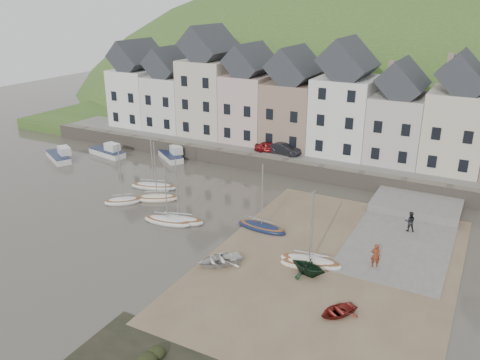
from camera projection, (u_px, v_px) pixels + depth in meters
The scene contains 26 objects.
ground at pixel (207, 234), 42.01m from camera, with size 160.00×160.00×0.00m, color #413B33.
quay_land at pixel (327, 137), 68.19m from camera, with size 90.00×30.00×1.50m, color #3B5723.
quay_street at pixel (297, 154), 58.41m from camera, with size 70.00×7.00×0.10m, color slate.
seawall at pixel (285, 167), 55.74m from camera, with size 70.00×1.20×1.80m, color slate.
beach at pixel (330, 265), 37.18m from camera, with size 18.00×26.00×0.06m, color brown.
slipway at pixel (404, 233), 42.02m from camera, with size 8.00×18.00×0.12m, color slate.
hillside at pixel (342, 190), 100.14m from camera, with size 134.40×84.00×84.00m.
townhouse_terrace at pixel (323, 102), 58.49m from camera, with size 61.05×8.00×13.93m.
sailboat_0 at pixel (154, 186), 51.95m from camera, with size 5.22×2.91×6.32m.
sailboat_1 at pixel (123, 201), 48.19m from camera, with size 3.69×3.49×6.32m.
sailboat_2 at pixel (157, 198), 48.92m from camera, with size 4.43×3.45×6.32m.
sailboat_3 at pixel (168, 221), 43.92m from camera, with size 4.82×2.17×6.32m.
sailboat_4 at pixel (178, 220), 44.03m from camera, with size 4.96×2.76×6.32m.
sailboat_5 at pixel (262, 227), 42.71m from camera, with size 4.78×1.79×6.32m.
sailboat_6 at pixel (311, 261), 37.19m from camera, with size 4.95×2.01×6.32m.
sailboat_7 at pixel (309, 263), 36.92m from camera, with size 4.56×2.85×6.32m.
motorboat_0 at pixel (108, 151), 62.52m from camera, with size 5.69×2.74×1.70m.
motorboat_1 at pixel (60, 155), 60.92m from camera, with size 5.69×4.11×1.70m.
motorboat_2 at pixel (172, 155), 61.16m from camera, with size 4.89×4.16×1.70m.
rowboat_white at pixel (220, 260), 37.09m from camera, with size 2.48×3.48×0.72m, color silver.
rowboat_green at pixel (308, 266), 35.56m from camera, with size 2.39×2.77×1.46m, color black.
rowboat_red at pixel (338, 311), 31.22m from camera, with size 1.88×2.64×0.55m, color maroon.
person_red at pixel (375, 255), 36.42m from camera, with size 0.69×0.45×1.90m, color maroon.
person_dark at pixel (410, 221), 42.03m from camera, with size 0.88×0.68×1.81m, color black.
car_left at pixel (269, 147), 58.75m from camera, with size 1.41×3.49×1.19m, color maroon.
car_right at pixel (284, 149), 57.86m from camera, with size 1.39×3.98×1.31m, color black.
Camera 1 is at (20.15, -31.94, 19.20)m, focal length 36.49 mm.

